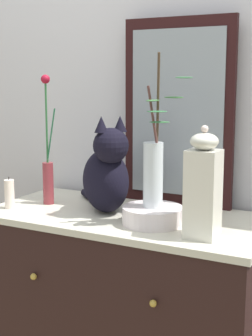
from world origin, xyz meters
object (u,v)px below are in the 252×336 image
sideboard (126,324)px  vase_slim_green (48,168)px  candle_pillar (9,194)px  jar_lidded_porcelain (203,187)px  vase_glass_clear (154,168)px  mirror_leaning (178,113)px  cat_sitting (106,174)px  bowl_porcelain (153,215)px

sideboard → vase_slim_green: vase_slim_green is taller
vase_slim_green → candle_pillar: 0.19m
jar_lidded_porcelain → candle_pillar: size_ratio=2.87×
sideboard → vase_glass_clear: size_ratio=2.03×
mirror_leaning → candle_pillar: bearing=-146.4°
sideboard → mirror_leaning: size_ratio=1.44×
sideboard → jar_lidded_porcelain: bearing=-21.1°
sideboard → vase_glass_clear: bearing=-25.8°
mirror_leaning → cat_sitting: 0.38m
bowl_porcelain → jar_lidded_porcelain: bearing=-17.3°
sideboard → candle_pillar: 0.70m
vase_slim_green → candle_pillar: (-0.09, -0.14, -0.09)m
mirror_leaning → candle_pillar: 0.75m
sideboard → jar_lidded_porcelain: size_ratio=2.95×
sideboard → cat_sitting: (-0.08, -0.01, 0.60)m
vase_slim_green → vase_glass_clear: 0.52m
cat_sitting → jar_lidded_porcelain: cat_sitting is taller
cat_sitting → candle_pillar: (-0.37, -0.12, -0.10)m
cat_sitting → bowl_porcelain: (0.22, -0.06, -0.12)m
cat_sitting → candle_pillar: size_ratio=2.96×
vase_slim_green → mirror_leaning: bearing=26.7°
mirror_leaning → jar_lidded_porcelain: mirror_leaning is taller
vase_slim_green → bowl_porcelain: size_ratio=2.41×
cat_sitting → sideboard: bearing=6.3°
sideboard → jar_lidded_porcelain: (0.35, -0.13, 0.62)m
vase_slim_green → vase_glass_clear: bearing=-8.4°
vase_slim_green → bowl_porcelain: bearing=-8.4°
vase_glass_clear → candle_pillar: vase_glass_clear is taller
vase_slim_green → jar_lidded_porcelain: vase_slim_green is taller
sideboard → cat_sitting: bearing=-173.7°
sideboard → candle_pillar: candle_pillar is taller
bowl_porcelain → sideboard: bearing=153.9°
bowl_porcelain → mirror_leaning: bearing=96.3°
mirror_leaning → vase_slim_green: bearing=-153.3°
jar_lidded_porcelain → candle_pillar: 0.81m
bowl_porcelain → vase_slim_green: bearing=171.6°
vase_glass_clear → jar_lidded_porcelain: (0.20, -0.06, -0.03)m
vase_glass_clear → bowl_porcelain: bearing=169.7°
cat_sitting → vase_glass_clear: 0.24m
jar_lidded_porcelain → candle_pillar: (-0.80, 0.00, -0.11)m
sideboard → bowl_porcelain: bearing=-26.1°
cat_sitting → candle_pillar: bearing=-161.6°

